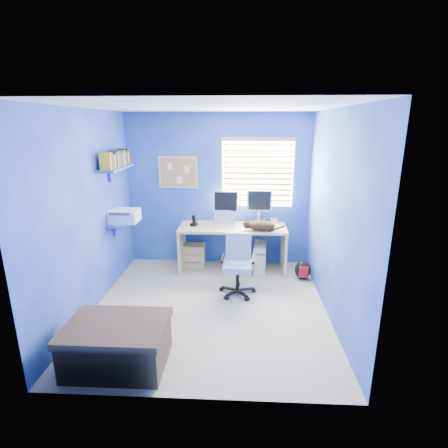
{
  "coord_description": "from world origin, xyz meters",
  "views": [
    {
      "loc": [
        0.39,
        -4.1,
        2.32
      ],
      "look_at": [
        0.15,
        0.65,
        0.95
      ],
      "focal_mm": 28.0,
      "sensor_mm": 36.0,
      "label": 1
    }
  ],
  "objects_px": {
    "tower_pc": "(260,257)",
    "office_chair": "(238,272)",
    "cat": "(261,226)",
    "desk": "(232,248)",
    "laptop": "(224,220)"
  },
  "relations": [
    {
      "from": "tower_pc",
      "to": "office_chair",
      "type": "height_order",
      "value": "office_chair"
    },
    {
      "from": "office_chair",
      "to": "cat",
      "type": "bearing_deg",
      "value": 60.18
    },
    {
      "from": "desk",
      "to": "laptop",
      "type": "xyz_separation_m",
      "value": [
        -0.13,
        -0.0,
        0.48
      ]
    },
    {
      "from": "desk",
      "to": "office_chair",
      "type": "height_order",
      "value": "office_chair"
    },
    {
      "from": "tower_pc",
      "to": "laptop",
      "type": "bearing_deg",
      "value": -175.43
    },
    {
      "from": "desk",
      "to": "cat",
      "type": "bearing_deg",
      "value": -25.71
    },
    {
      "from": "cat",
      "to": "tower_pc",
      "type": "xyz_separation_m",
      "value": [
        0.0,
        0.2,
        -0.59
      ]
    },
    {
      "from": "cat",
      "to": "tower_pc",
      "type": "relative_size",
      "value": 0.94
    },
    {
      "from": "cat",
      "to": "tower_pc",
      "type": "height_order",
      "value": "cat"
    },
    {
      "from": "cat",
      "to": "office_chair",
      "type": "bearing_deg",
      "value": -116.31
    },
    {
      "from": "desk",
      "to": "laptop",
      "type": "relative_size",
      "value": 5.16
    },
    {
      "from": "cat",
      "to": "tower_pc",
      "type": "bearing_deg",
      "value": 93.15
    },
    {
      "from": "desk",
      "to": "tower_pc",
      "type": "relative_size",
      "value": 3.78
    },
    {
      "from": "tower_pc",
      "to": "office_chair",
      "type": "bearing_deg",
      "value": -108.16
    },
    {
      "from": "laptop",
      "to": "cat",
      "type": "bearing_deg",
      "value": -21.16
    }
  ]
}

